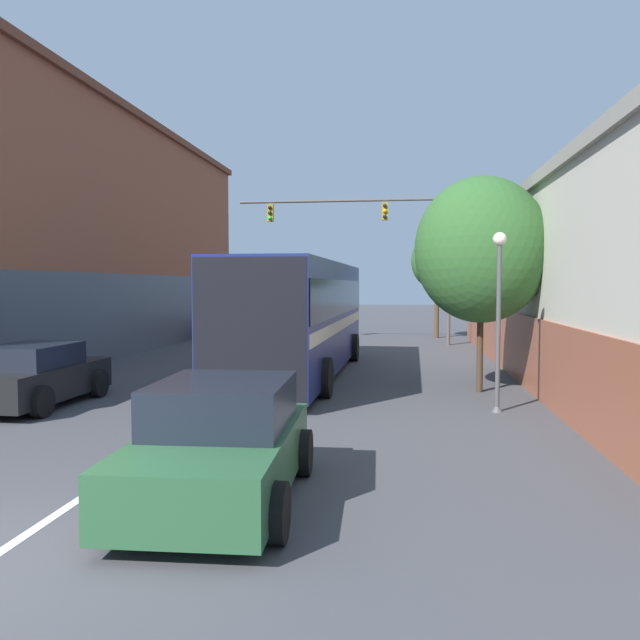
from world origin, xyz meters
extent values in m
cube|color=silver|center=(0.00, 13.72, 0.00)|extent=(0.14, 39.44, 0.01)
cube|color=#995138|center=(-11.09, 18.28, 4.89)|extent=(9.18, 27.27, 9.77)
cube|color=#4C515B|center=(-6.55, 18.28, 1.60)|extent=(0.24, 26.73, 3.20)
cube|color=brown|center=(-11.09, 18.28, 9.62)|extent=(9.55, 27.55, 0.30)
cube|color=#B7B2A3|center=(10.66, 13.82, 2.79)|extent=(6.32, 26.10, 5.57)
cube|color=#995138|center=(7.55, 13.82, 0.97)|extent=(0.24, 25.58, 1.95)
cube|color=gray|center=(10.66, 13.82, 5.42)|extent=(6.58, 26.37, 0.30)
cube|color=navy|center=(1.04, 13.23, 1.83)|extent=(2.76, 12.04, 3.21)
cube|color=black|center=(1.04, 13.23, 2.41)|extent=(2.81, 11.80, 1.03)
cube|color=beige|center=(1.04, 13.23, 1.57)|extent=(2.80, 11.92, 0.32)
cube|color=black|center=(0.93, 7.25, 1.83)|extent=(2.49, 0.11, 3.09)
cylinder|color=black|center=(-0.19, 16.97, 0.50)|extent=(0.32, 1.01, 1.00)
cylinder|color=black|center=(2.41, 16.92, 0.50)|extent=(0.32, 1.01, 1.00)
cylinder|color=black|center=(-0.32, 9.54, 0.50)|extent=(0.32, 1.01, 1.00)
cylinder|color=black|center=(2.27, 9.49, 0.50)|extent=(0.32, 1.01, 1.00)
cube|color=#285633|center=(1.83, 2.01, 0.55)|extent=(1.97, 3.95, 0.74)
cube|color=black|center=(1.82, 2.25, 1.23)|extent=(1.75, 2.08, 0.61)
cylinder|color=black|center=(0.84, 3.18, 0.34)|extent=(0.25, 0.68, 0.67)
cylinder|color=black|center=(2.73, 3.25, 0.34)|extent=(0.25, 0.68, 0.67)
cylinder|color=black|center=(0.94, 0.78, 0.34)|extent=(0.25, 0.68, 0.67)
cylinder|color=black|center=(2.82, 0.85, 0.34)|extent=(0.25, 0.68, 0.67)
cube|color=red|center=(-4.10, 25.19, 0.54)|extent=(1.89, 3.91, 0.74)
cube|color=black|center=(-4.10, 24.99, 1.15)|extent=(1.70, 2.05, 0.50)
cylinder|color=black|center=(-5.01, 26.41, 0.30)|extent=(0.23, 0.61, 0.61)
cylinder|color=black|center=(-3.14, 26.37, 0.30)|extent=(0.23, 0.61, 0.61)
cylinder|color=black|center=(-5.06, 24.00, 0.30)|extent=(0.23, 0.61, 0.61)
cylinder|color=black|center=(-3.19, 23.97, 0.30)|extent=(0.23, 0.61, 0.61)
cube|color=black|center=(-4.17, 7.64, 0.55)|extent=(1.68, 3.94, 0.73)
cube|color=black|center=(-4.17, 7.44, 1.18)|extent=(1.53, 2.05, 0.52)
cylinder|color=black|center=(-5.01, 8.86, 0.34)|extent=(0.23, 0.68, 0.68)
cylinder|color=black|center=(-3.30, 8.85, 0.34)|extent=(0.23, 0.68, 0.68)
cylinder|color=black|center=(-3.32, 6.42, 0.34)|extent=(0.23, 0.68, 0.68)
cylinder|color=#514C47|center=(6.25, 23.44, 3.48)|extent=(0.18, 0.18, 6.97)
cylinder|color=#514C47|center=(1.36, 23.44, 6.67)|extent=(9.77, 0.12, 0.12)
cube|color=#9E8419|center=(3.32, 23.44, 6.15)|extent=(0.28, 0.24, 0.80)
sphere|color=black|center=(3.32, 23.29, 6.39)|extent=(0.18, 0.18, 0.18)
sphere|color=orange|center=(3.32, 23.29, 6.15)|extent=(0.18, 0.18, 0.18)
sphere|color=black|center=(3.32, 23.29, 5.90)|extent=(0.18, 0.18, 0.18)
cube|color=#9E8419|center=(-2.05, 23.44, 6.15)|extent=(0.28, 0.24, 0.80)
sphere|color=black|center=(-2.05, 23.29, 6.39)|extent=(0.18, 0.18, 0.18)
sphere|color=black|center=(-2.05, 23.29, 6.15)|extent=(0.18, 0.18, 0.18)
sphere|color=green|center=(-2.05, 23.29, 5.90)|extent=(0.18, 0.18, 0.18)
cone|color=#47474C|center=(6.22, 8.28, 0.10)|extent=(0.26, 0.26, 0.20)
cylinder|color=#47474C|center=(6.22, 8.28, 1.84)|extent=(0.10, 0.10, 3.67)
sphere|color=#EFE5CC|center=(6.22, 8.28, 3.77)|extent=(0.29, 0.29, 0.29)
cylinder|color=#3D2D1E|center=(6.15, 10.86, 1.11)|extent=(0.16, 0.16, 2.23)
ellipsoid|color=#2D5B28|center=(6.15, 10.86, 3.68)|extent=(3.41, 3.07, 3.76)
cylinder|color=#4C3823|center=(5.92, 27.30, 1.43)|extent=(0.24, 0.24, 2.86)
ellipsoid|color=#2D5B28|center=(5.92, 27.30, 4.01)|extent=(2.69, 2.42, 2.95)
camera|label=1|loc=(4.15, -5.62, 2.79)|focal=35.00mm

